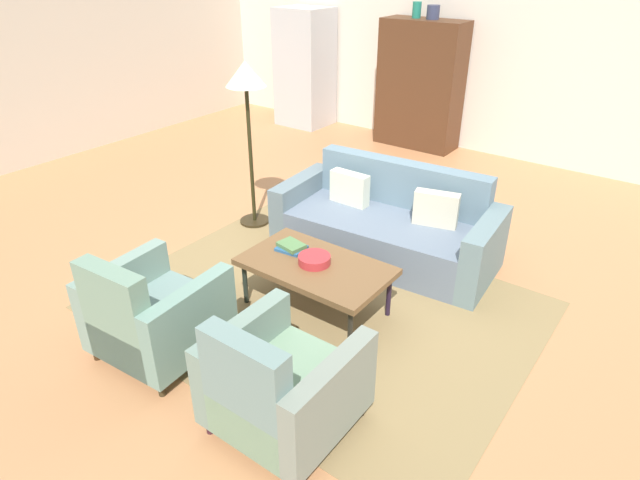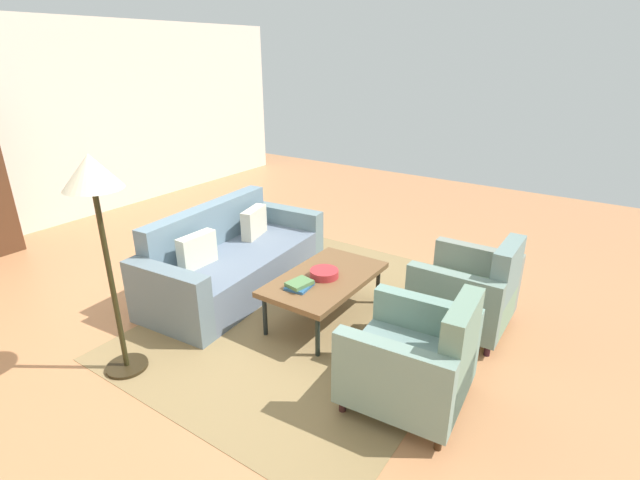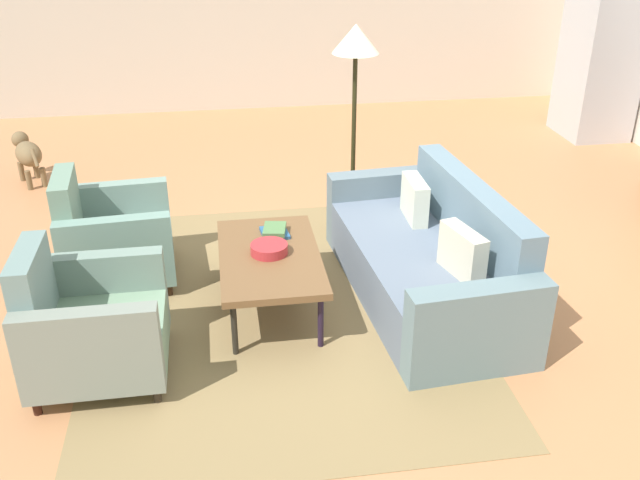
{
  "view_description": "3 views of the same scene",
  "coord_description": "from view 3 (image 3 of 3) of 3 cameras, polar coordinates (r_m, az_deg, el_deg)",
  "views": [
    {
      "loc": [
        2.54,
        -3.66,
        2.67
      ],
      "look_at": [
        0.25,
        -0.58,
        0.58
      ],
      "focal_mm": 30.29,
      "sensor_mm": 36.0,
      "label": 1
    },
    {
      "loc": [
        -2.91,
        -2.82,
        2.35
      ],
      "look_at": [
        0.4,
        -0.59,
        0.74
      ],
      "focal_mm": 26.31,
      "sensor_mm": 36.0,
      "label": 2
    },
    {
      "loc": [
        4.62,
        -1.01,
        2.72
      ],
      "look_at": [
        0.59,
        -0.39,
        0.66
      ],
      "focal_mm": 39.29,
      "sensor_mm": 36.0,
      "label": 3
    }
  ],
  "objects": [
    {
      "name": "armchair_right",
      "position": [
        4.49,
        -18.49,
        -6.74
      ],
      "size": [
        0.8,
        0.8,
        0.88
      ],
      "rotation": [
        0.0,
        0.0,
        0.01
      ],
      "color": "#3C241C",
      "rests_on": "ground"
    },
    {
      "name": "book_stack",
      "position": [
        5.15,
        -3.72,
        0.74
      ],
      "size": [
        0.24,
        0.21,
        0.06
      ],
      "color": "#2A598A",
      "rests_on": "coffee_table"
    },
    {
      "name": "dog",
      "position": [
        7.74,
        -22.72,
        6.54
      ],
      "size": [
        0.66,
        0.41,
        0.48
      ],
      "rotation": [
        0.0,
        0.0,
        3.59
      ],
      "color": "brown",
      "rests_on": "ground"
    },
    {
      "name": "refrigerator",
      "position": [
        9.12,
        21.87,
        13.57
      ],
      "size": [
        0.8,
        0.73,
        1.85
      ],
      "color": "#B7BABF",
      "rests_on": "ground"
    },
    {
      "name": "coffee_table",
      "position": [
        4.91,
        -4.12,
        -1.52
      ],
      "size": [
        1.2,
        0.7,
        0.44
      ],
      "color": "black",
      "rests_on": "ground"
    },
    {
      "name": "fruit_bowl",
      "position": [
        4.89,
        -4.16,
        -0.71
      ],
      "size": [
        0.26,
        0.26,
        0.07
      ],
      "primitive_type": "cylinder",
      "color": "#B42C31",
      "rests_on": "coffee_table"
    },
    {
      "name": "area_rug",
      "position": [
        5.11,
        -3.42,
        -5.39
      ],
      "size": [
        3.4,
        2.6,
        0.01
      ],
      "primitive_type": "cube",
      "color": "olive",
      "rests_on": "ground"
    },
    {
      "name": "floor_lamp",
      "position": [
        6.09,
        2.9,
        14.62
      ],
      "size": [
        0.4,
        0.4,
        1.72
      ],
      "color": "#2D2313",
      "rests_on": "ground"
    },
    {
      "name": "wall_left",
      "position": [
        9.68,
        -2.78,
        18.89
      ],
      "size": [
        0.12,
        7.93,
        2.8
      ],
      "primitive_type": "cube",
      "color": "beige",
      "rests_on": "ground"
    },
    {
      "name": "couch",
      "position": [
        5.18,
        9.1,
        -1.62
      ],
      "size": [
        2.16,
        1.06,
        0.86
      ],
      "rotation": [
        0.0,
        0.0,
        3.22
      ],
      "color": "slate",
      "rests_on": "ground"
    },
    {
      "name": "ground_plane",
      "position": [
        5.45,
        3.17,
        -3.2
      ],
      "size": [
        11.81,
        11.81,
        0.0
      ],
      "primitive_type": "plane",
      "color": "#BC7C4E"
    },
    {
      "name": "armchair_left",
      "position": [
        5.52,
        -16.8,
        0.05
      ],
      "size": [
        0.86,
        0.86,
        0.88
      ],
      "rotation": [
        0.0,
        0.0,
        0.07
      ],
      "color": "#341B19",
      "rests_on": "ground"
    }
  ]
}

